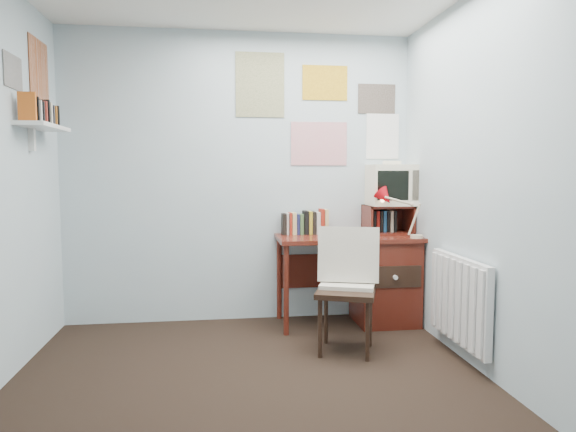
{
  "coord_description": "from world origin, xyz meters",
  "views": [
    {
      "loc": [
        -0.19,
        -2.74,
        1.31
      ],
      "look_at": [
        0.33,
        1.03,
        0.98
      ],
      "focal_mm": 32.0,
      "sensor_mm": 36.0,
      "label": 1
    }
  ],
  "objects_px": {
    "radiator": "(460,300)",
    "wall_shelf": "(43,127)",
    "desk_chair": "(346,292)",
    "crt_tv": "(392,183)",
    "desk_lamp": "(417,216)",
    "tv_riser": "(388,219)",
    "desk": "(378,276)"
  },
  "relations": [
    {
      "from": "radiator",
      "to": "wall_shelf",
      "type": "height_order",
      "value": "wall_shelf"
    },
    {
      "from": "wall_shelf",
      "to": "desk_lamp",
      "type": "bearing_deg",
      "value": 3.24
    },
    {
      "from": "desk_lamp",
      "to": "radiator",
      "type": "relative_size",
      "value": 0.46
    },
    {
      "from": "desk",
      "to": "crt_tv",
      "type": "relative_size",
      "value": 2.92
    },
    {
      "from": "desk",
      "to": "crt_tv",
      "type": "distance_m",
      "value": 0.82
    },
    {
      "from": "desk_chair",
      "to": "desk_lamp",
      "type": "xyz_separation_m",
      "value": [
        0.71,
        0.46,
        0.51
      ]
    },
    {
      "from": "desk",
      "to": "crt_tv",
      "type": "xyz_separation_m",
      "value": [
        0.15,
        0.13,
        0.8
      ]
    },
    {
      "from": "desk_chair",
      "to": "crt_tv",
      "type": "xyz_separation_m",
      "value": [
        0.61,
        0.81,
        0.77
      ]
    },
    {
      "from": "desk",
      "to": "desk_lamp",
      "type": "xyz_separation_m",
      "value": [
        0.25,
        -0.22,
        0.54
      ]
    },
    {
      "from": "wall_shelf",
      "to": "radiator",
      "type": "bearing_deg",
      "value": -10.89
    },
    {
      "from": "desk_lamp",
      "to": "crt_tv",
      "type": "bearing_deg",
      "value": 89.15
    },
    {
      "from": "desk",
      "to": "desk_chair",
      "type": "distance_m",
      "value": 0.82
    },
    {
      "from": "desk",
      "to": "desk_chair",
      "type": "relative_size",
      "value": 1.37
    },
    {
      "from": "tv_riser",
      "to": "crt_tv",
      "type": "distance_m",
      "value": 0.32
    },
    {
      "from": "radiator",
      "to": "wall_shelf",
      "type": "xyz_separation_m",
      "value": [
        -2.86,
        0.55,
        1.2
      ]
    },
    {
      "from": "crt_tv",
      "to": "wall_shelf",
      "type": "distance_m",
      "value": 2.8
    },
    {
      "from": "desk_lamp",
      "to": "desk",
      "type": "bearing_deg",
      "value": 122.32
    },
    {
      "from": "desk_lamp",
      "to": "crt_tv",
      "type": "distance_m",
      "value": 0.45
    },
    {
      "from": "desk",
      "to": "radiator",
      "type": "bearing_deg",
      "value": -72.76
    },
    {
      "from": "radiator",
      "to": "wall_shelf",
      "type": "distance_m",
      "value": 3.15
    },
    {
      "from": "tv_riser",
      "to": "crt_tv",
      "type": "bearing_deg",
      "value": 29.76
    },
    {
      "from": "radiator",
      "to": "crt_tv",
      "type": "bearing_deg",
      "value": 97.26
    },
    {
      "from": "wall_shelf",
      "to": "desk_chair",
      "type": "bearing_deg",
      "value": -8.07
    },
    {
      "from": "desk_chair",
      "to": "radiator",
      "type": "relative_size",
      "value": 1.09
    },
    {
      "from": "crt_tv",
      "to": "wall_shelf",
      "type": "relative_size",
      "value": 0.66
    },
    {
      "from": "tv_riser",
      "to": "wall_shelf",
      "type": "xyz_separation_m",
      "value": [
        -2.69,
        -0.49,
        0.74
      ]
    },
    {
      "from": "crt_tv",
      "to": "desk_chair",
      "type": "bearing_deg",
      "value": -126.11
    },
    {
      "from": "tv_riser",
      "to": "radiator",
      "type": "height_order",
      "value": "tv_riser"
    },
    {
      "from": "radiator",
      "to": "wall_shelf",
      "type": "bearing_deg",
      "value": 169.11
    },
    {
      "from": "desk_lamp",
      "to": "wall_shelf",
      "type": "height_order",
      "value": "wall_shelf"
    },
    {
      "from": "desk",
      "to": "tv_riser",
      "type": "height_order",
      "value": "tv_riser"
    },
    {
      "from": "desk_lamp",
      "to": "tv_riser",
      "type": "distance_m",
      "value": 0.36
    }
  ]
}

